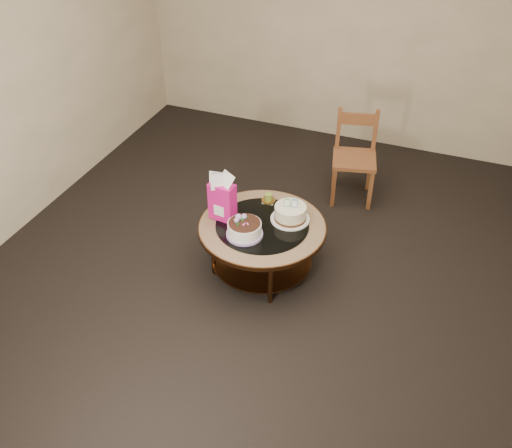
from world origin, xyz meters
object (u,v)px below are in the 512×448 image
at_px(decorated_cake, 244,229).
at_px(dining_chair, 354,156).
at_px(coffee_table, 262,233).
at_px(gift_bag, 222,197).
at_px(cream_cake, 290,213).

height_order(decorated_cake, dining_chair, dining_chair).
bearing_deg(dining_chair, coffee_table, -120.95).
bearing_deg(dining_chair, gift_bag, -132.15).
distance_m(coffee_table, decorated_cake, 0.23).
bearing_deg(gift_bag, decorated_cake, -22.78).
xyz_separation_m(coffee_table, gift_bag, (-0.33, -0.03, 0.28)).
relative_size(coffee_table, cream_cake, 3.25).
distance_m(coffee_table, cream_cake, 0.27).
relative_size(coffee_table, dining_chair, 1.18).
relative_size(decorated_cake, gift_bag, 0.70).
distance_m(decorated_cake, dining_chair, 1.59).
relative_size(cream_cake, dining_chair, 0.36).
xyz_separation_m(cream_cake, dining_chair, (0.24, 1.19, -0.08)).
bearing_deg(coffee_table, decorated_cake, -114.74).
xyz_separation_m(cream_cake, gift_bag, (-0.51, -0.17, 0.14)).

